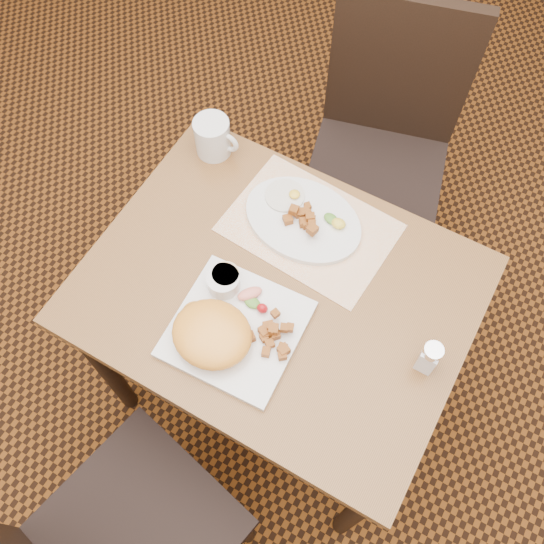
{
  "coord_description": "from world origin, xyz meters",
  "views": [
    {
      "loc": [
        0.3,
        -0.55,
        2.04
      ],
      "look_at": [
        -0.01,
        -0.0,
        0.82
      ],
      "focal_mm": 40.0,
      "sensor_mm": 36.0,
      "label": 1
    }
  ],
  "objects_px": {
    "plate_square": "(236,329)",
    "salt_shaker": "(429,357)",
    "plate_oval": "(303,220)",
    "coffee_mug": "(213,137)",
    "table": "(277,307)",
    "chair_far": "(383,139)"
  },
  "relations": [
    {
      "from": "plate_square",
      "to": "salt_shaker",
      "type": "xyz_separation_m",
      "value": [
        0.4,
        0.13,
        0.04
      ]
    },
    {
      "from": "plate_oval",
      "to": "salt_shaker",
      "type": "bearing_deg",
      "value": -25.64
    },
    {
      "from": "coffee_mug",
      "to": "plate_square",
      "type": "bearing_deg",
      "value": -52.56
    },
    {
      "from": "table",
      "to": "salt_shaker",
      "type": "height_order",
      "value": "salt_shaker"
    },
    {
      "from": "table",
      "to": "salt_shaker",
      "type": "bearing_deg",
      "value": -0.87
    },
    {
      "from": "chair_far",
      "to": "coffee_mug",
      "type": "bearing_deg",
      "value": 37.89
    },
    {
      "from": "chair_far",
      "to": "plate_oval",
      "type": "height_order",
      "value": "chair_far"
    },
    {
      "from": "salt_shaker",
      "to": "table",
      "type": "bearing_deg",
      "value": 179.13
    },
    {
      "from": "plate_oval",
      "to": "chair_far",
      "type": "bearing_deg",
      "value": 87.66
    },
    {
      "from": "table",
      "to": "plate_oval",
      "type": "height_order",
      "value": "plate_oval"
    },
    {
      "from": "plate_oval",
      "to": "salt_shaker",
      "type": "distance_m",
      "value": 0.46
    },
    {
      "from": "table",
      "to": "salt_shaker",
      "type": "relative_size",
      "value": 9.0
    },
    {
      "from": "table",
      "to": "plate_square",
      "type": "distance_m",
      "value": 0.18
    },
    {
      "from": "salt_shaker",
      "to": "coffee_mug",
      "type": "relative_size",
      "value": 0.81
    },
    {
      "from": "table",
      "to": "plate_oval",
      "type": "xyz_separation_m",
      "value": [
        -0.03,
        0.19,
        0.12
      ]
    },
    {
      "from": "table",
      "to": "plate_square",
      "type": "relative_size",
      "value": 3.21
    },
    {
      "from": "plate_oval",
      "to": "salt_shaker",
      "type": "xyz_separation_m",
      "value": [
        0.41,
        -0.2,
        0.04
      ]
    },
    {
      "from": "chair_far",
      "to": "salt_shaker",
      "type": "distance_m",
      "value": 0.85
    },
    {
      "from": "chair_far",
      "to": "plate_square",
      "type": "relative_size",
      "value": 3.46
    },
    {
      "from": "plate_oval",
      "to": "coffee_mug",
      "type": "xyz_separation_m",
      "value": [
        -0.31,
        0.08,
        0.04
      ]
    },
    {
      "from": "plate_square",
      "to": "salt_shaker",
      "type": "height_order",
      "value": "salt_shaker"
    },
    {
      "from": "plate_square",
      "to": "salt_shaker",
      "type": "relative_size",
      "value": 2.8
    }
  ]
}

